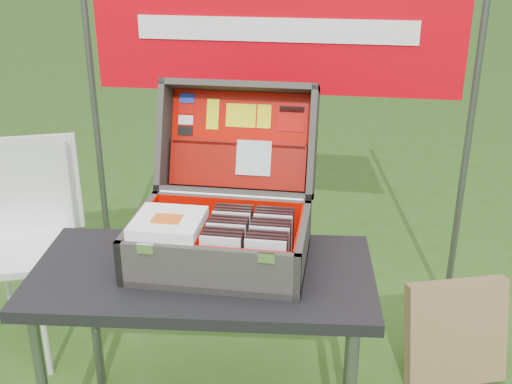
% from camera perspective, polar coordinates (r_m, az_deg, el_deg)
% --- Properties ---
extents(table, '(1.15, 0.65, 0.69)m').
position_cam_1_polar(table, '(2.28, -4.51, -14.46)').
color(table, black).
rests_on(table, ground).
extents(table_top, '(1.15, 0.65, 0.04)m').
position_cam_1_polar(table_top, '(2.10, -4.78, -7.41)').
color(table_top, black).
rests_on(table_top, ground).
extents(table_leg_bl, '(0.04, 0.04, 0.65)m').
position_cam_1_polar(table_leg_bl, '(2.59, -14.21, -10.54)').
color(table_leg_bl, '#59595B').
rests_on(table_leg_bl, ground).
extents(table_leg_br, '(0.04, 0.04, 0.65)m').
position_cam_1_polar(table_leg_br, '(2.42, 8.40, -12.72)').
color(table_leg_br, '#59595B').
rests_on(table_leg_br, ground).
extents(suitcase, '(0.56, 0.56, 0.50)m').
position_cam_1_polar(suitcase, '(2.07, -3.03, 0.62)').
color(suitcase, '#413E37').
rests_on(suitcase, table).
extents(suitcase_base_bottom, '(0.56, 0.40, 0.02)m').
position_cam_1_polar(suitcase_base_bottom, '(2.13, -3.22, -5.96)').
color(suitcase_base_bottom, '#413E37').
rests_on(suitcase_base_bottom, table_top).
extents(suitcase_base_wall_front, '(0.56, 0.02, 0.15)m').
position_cam_1_polar(suitcase_base_wall_front, '(1.93, -4.42, -6.99)').
color(suitcase_base_wall_front, '#413E37').
rests_on(suitcase_base_wall_front, table_top).
extents(suitcase_base_wall_back, '(0.56, 0.02, 0.15)m').
position_cam_1_polar(suitcase_base_wall_back, '(2.26, -2.28, -2.22)').
color(suitcase_base_wall_back, '#413E37').
rests_on(suitcase_base_wall_back, table_top).
extents(suitcase_base_wall_left, '(0.02, 0.40, 0.15)m').
position_cam_1_polar(suitcase_base_wall_left, '(2.16, -10.33, -3.85)').
color(suitcase_base_wall_left, '#413E37').
rests_on(suitcase_base_wall_left, table_top).
extents(suitcase_base_wall_right, '(0.02, 0.40, 0.15)m').
position_cam_1_polar(suitcase_base_wall_right, '(2.06, 4.17, -4.94)').
color(suitcase_base_wall_right, '#413E37').
rests_on(suitcase_base_wall_right, table_top).
extents(suitcase_liner_floor, '(0.52, 0.36, 0.01)m').
position_cam_1_polar(suitcase_liner_floor, '(2.12, -3.23, -5.63)').
color(suitcase_liner_floor, red).
rests_on(suitcase_liner_floor, suitcase_base_bottom).
extents(suitcase_latch_left, '(0.05, 0.01, 0.03)m').
position_cam_1_polar(suitcase_latch_left, '(1.94, -9.81, -4.99)').
color(suitcase_latch_left, silver).
rests_on(suitcase_latch_left, suitcase_base_wall_front).
extents(suitcase_latch_right, '(0.05, 0.01, 0.03)m').
position_cam_1_polar(suitcase_latch_right, '(1.86, 0.93, -5.86)').
color(suitcase_latch_right, silver).
rests_on(suitcase_latch_right, suitcase_base_wall_front).
extents(suitcase_hinge, '(0.51, 0.02, 0.02)m').
position_cam_1_polar(suitcase_hinge, '(2.24, -2.25, -0.35)').
color(suitcase_hinge, silver).
rests_on(suitcase_hinge, suitcase_base_wall_back).
extents(suitcase_lid_back, '(0.56, 0.17, 0.38)m').
position_cam_1_polar(suitcase_lid_back, '(2.38, -1.38, 4.62)').
color(suitcase_lid_back, '#413E37').
rests_on(suitcase_lid_back, suitcase_base_wall_back).
extents(suitcase_lid_rim_far, '(0.56, 0.15, 0.08)m').
position_cam_1_polar(suitcase_lid_rim_far, '(2.33, -1.39, 9.38)').
color(suitcase_lid_rim_far, '#413E37').
rests_on(suitcase_lid_rim_far, suitcase_lid_back).
extents(suitcase_lid_rim_near, '(0.56, 0.15, 0.08)m').
position_cam_1_polar(suitcase_lid_rim_near, '(2.31, -1.90, -0.01)').
color(suitcase_lid_rim_near, '#413E37').
rests_on(suitcase_lid_rim_near, suitcase_lid_back).
extents(suitcase_lid_rim_left, '(0.02, 0.29, 0.43)m').
position_cam_1_polar(suitcase_lid_rim_left, '(2.38, -8.12, 4.97)').
color(suitcase_lid_rim_left, '#413E37').
rests_on(suitcase_lid_rim_left, suitcase_lid_back).
extents(suitcase_lid_rim_right, '(0.02, 0.29, 0.43)m').
position_cam_1_polar(suitcase_lid_rim_right, '(2.28, 5.08, 4.36)').
color(suitcase_lid_rim_right, '#413E37').
rests_on(suitcase_lid_rim_right, suitcase_lid_back).
extents(suitcase_lid_liner, '(0.52, 0.13, 0.33)m').
position_cam_1_polar(suitcase_lid_liner, '(2.36, -1.44, 4.64)').
color(suitcase_lid_liner, red).
rests_on(suitcase_lid_liner, suitcase_lid_back).
extents(suitcase_liner_wall_front, '(0.52, 0.01, 0.13)m').
position_cam_1_polar(suitcase_liner_wall_front, '(1.94, -4.33, -6.50)').
color(suitcase_liner_wall_front, red).
rests_on(suitcase_liner_wall_front, suitcase_base_bottom).
extents(suitcase_liner_wall_back, '(0.52, 0.01, 0.13)m').
position_cam_1_polar(suitcase_liner_wall_back, '(2.24, -2.35, -2.11)').
color(suitcase_liner_wall_back, red).
rests_on(suitcase_liner_wall_back, suitcase_base_bottom).
extents(suitcase_liner_wall_left, '(0.01, 0.36, 0.13)m').
position_cam_1_polar(suitcase_liner_wall_left, '(2.15, -9.99, -3.62)').
color(suitcase_liner_wall_left, red).
rests_on(suitcase_liner_wall_left, suitcase_base_bottom).
extents(suitcase_liner_wall_right, '(0.01, 0.36, 0.13)m').
position_cam_1_polar(suitcase_liner_wall_right, '(2.06, 3.79, -4.64)').
color(suitcase_liner_wall_right, red).
rests_on(suitcase_liner_wall_right, suitcase_base_bottom).
extents(suitcase_lid_pocket, '(0.50, 0.09, 0.16)m').
position_cam_1_polar(suitcase_lid_pocket, '(2.34, -1.64, 2.38)').
color(suitcase_lid_pocket, '#7B0802').
rests_on(suitcase_lid_pocket, suitcase_lid_liner).
extents(suitcase_pocket_edge, '(0.49, 0.03, 0.03)m').
position_cam_1_polar(suitcase_pocket_edge, '(2.34, -1.56, 4.35)').
color(suitcase_pocket_edge, '#7B0802').
rests_on(suitcase_pocket_edge, suitcase_lid_pocket).
extents(suitcase_pocket_cd, '(0.13, 0.05, 0.12)m').
position_cam_1_polar(suitcase_pocket_cd, '(2.32, -0.20, 3.05)').
color(suitcase_pocket_cd, silver).
rests_on(suitcase_pocket_cd, suitcase_lid_pocket).
extents(lid_sticker_cc_a, '(0.06, 0.02, 0.03)m').
position_cam_1_polar(lid_sticker_cc_a, '(2.41, -6.17, 8.29)').
color(lid_sticker_cc_a, '#1933B2').
rests_on(lid_sticker_cc_a, suitcase_lid_liner).
extents(lid_sticker_cc_b, '(0.06, 0.02, 0.03)m').
position_cam_1_polar(lid_sticker_cc_b, '(2.41, -6.22, 7.34)').
color(lid_sticker_cc_b, '#C20700').
rests_on(lid_sticker_cc_b, suitcase_lid_liner).
extents(lid_sticker_cc_c, '(0.06, 0.02, 0.03)m').
position_cam_1_polar(lid_sticker_cc_c, '(2.41, -6.27, 6.39)').
color(lid_sticker_cc_c, white).
rests_on(lid_sticker_cc_c, suitcase_lid_liner).
extents(lid_sticker_cc_d, '(0.06, 0.02, 0.03)m').
position_cam_1_polar(lid_sticker_cc_d, '(2.40, -6.31, 5.44)').
color(lid_sticker_cc_d, black).
rests_on(lid_sticker_cc_d, suitcase_lid_liner).
extents(lid_card_neon_tall, '(0.05, 0.04, 0.10)m').
position_cam_1_polar(lid_card_neon_tall, '(2.38, -3.87, 6.91)').
color(lid_card_neon_tall, yellow).
rests_on(lid_card_neon_tall, suitcase_lid_liner).
extents(lid_card_neon_main, '(0.11, 0.03, 0.08)m').
position_cam_1_polar(lid_card_neon_main, '(2.36, -1.35, 6.81)').
color(lid_card_neon_main, yellow).
rests_on(lid_card_neon_main, suitcase_lid_liner).
extents(lid_card_neon_small, '(0.05, 0.03, 0.08)m').
position_cam_1_polar(lid_card_neon_small, '(2.35, 0.72, 6.73)').
color(lid_card_neon_small, yellow).
rests_on(lid_card_neon_small, suitcase_lid_liner).
extents(lid_sticker_band, '(0.10, 0.04, 0.10)m').
position_cam_1_polar(lid_sticker_band, '(2.34, 3.19, 6.61)').
color(lid_sticker_band, '#C20700').
rests_on(lid_sticker_band, suitcase_lid_liner).
extents(lid_sticker_band_bar, '(0.09, 0.01, 0.02)m').
position_cam_1_polar(lid_sticker_band_bar, '(2.34, 3.23, 7.34)').
color(lid_sticker_band_bar, black).
rests_on(lid_sticker_band_bar, suitcase_lid_liner).
extents(cd_left_0, '(0.13, 0.01, 0.14)m').
position_cam_1_polar(cd_left_0, '(1.94, -3.18, -5.94)').
color(cd_left_0, silver).
rests_on(cd_left_0, suitcase_liner_floor).
extents(cd_left_1, '(0.13, 0.01, 0.14)m').
position_cam_1_polar(cd_left_1, '(1.96, -3.05, -5.63)').
color(cd_left_1, black).
rests_on(cd_left_1, suitcase_liner_floor).
extents(cd_left_2, '(0.13, 0.01, 0.14)m').
position_cam_1_polar(cd_left_2, '(1.98, -2.92, -5.33)').
color(cd_left_2, black).
rests_on(cd_left_2, suitcase_liner_floor).
extents(cd_left_3, '(0.13, 0.01, 0.14)m').
position_cam_1_polar(cd_left_3, '(2.00, -2.79, -5.03)').
color(cd_left_3, black).
rests_on(cd_left_3, suitcase_liner_floor).
extents(cd_left_4, '(0.13, 0.01, 0.14)m').
position_cam_1_polar(cd_left_4, '(2.02, -2.67, -4.73)').
color(cd_left_4, silver).
rests_on(cd_left_4, suitcase_liner_floor).
extents(cd_left_5, '(0.13, 0.01, 0.14)m').
position_cam_1_polar(cd_left_5, '(2.04, -2.55, -4.45)').
color(cd_left_5, black).
rests_on(cd_left_5, suitcase_liner_floor).
extents(cd_left_6, '(0.13, 0.01, 0.14)m').
position_cam_1_polar(cd_left_6, '(2.06, -2.43, -4.17)').
color(cd_left_6, black).
rests_on(cd_left_6, suitcase_liner_floor).
extents(cd_left_7, '(0.13, 0.01, 0.14)m').
position_cam_1_polar(cd_left_7, '(2.08, -2.31, -3.89)').
color(cd_left_7, black).
rests_on(cd_left_7, suitcase_liner_floor).
extents(cd_left_8, '(0.13, 0.01, 0.14)m').
position_cam_1_polar(cd_left_8, '(2.10, -2.20, -3.62)').
color(cd_left_8, silver).
rests_on(cd_left_8, suitcase_liner_floor).
extents(cd_left_9, '(0.13, 0.01, 0.14)m').
position_cam_1_polar(cd_left_9, '(2.12, -2.09, -3.35)').
color(cd_left_9, black).
rests_on(cd_left_9, suitcase_liner_floor).
extents(cd_left_10, '(0.13, 0.01, 0.14)m').
position_cam_1_polar(cd_left_10, '(2.14, -1.98, -3.09)').
color(cd_left_10, black).
rests_on(cd_left_10, suitcase_liner_floor).
extents(cd_left_11, '(0.13, 0.01, 0.14)m').
position_cam_1_polar(cd_left_11, '(2.16, -1.87, -2.83)').
color(cd_left_11, black).
rests_on(cd_left_11, suitcase_liner_floor).
extents(cd_right_0, '(0.13, 0.01, 0.14)m').
position_cam_1_polar(cd_right_0, '(1.92, 0.82, -6.25)').
color(cd_right_0, silver).
rests_on(cd_right_0, suitcase_liner_floor).
extents(cd_right_1, '(0.13, 0.01, 0.14)m').
position_cam_1_polar(cd_right_1, '(1.94, 0.91, -5.93)').
color(cd_right_1, black).
rests_on(cd_right_1, suitcase_liner_floor).
extents(cd_right_2, '(0.13, 0.01, 0.14)m').
position_cam_1_polar(cd_right_2, '(1.96, 1.00, -5.62)').
color(cd_right_2, black).
rests_on(cd_right_2, suitcase_liner_floor).
extents(cd_right_3, '(0.13, 0.01, 0.14)m').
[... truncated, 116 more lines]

